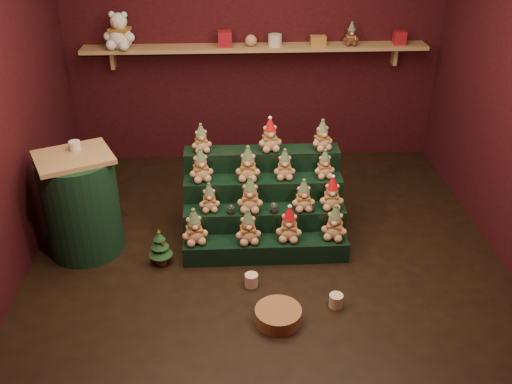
{
  "coord_description": "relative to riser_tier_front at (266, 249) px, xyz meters",
  "views": [
    {
      "loc": [
        -0.29,
        -4.03,
        2.9
      ],
      "look_at": [
        -0.07,
        0.25,
        0.48
      ],
      "focal_mm": 40.0,
      "sensor_mm": 36.0,
      "label": 1
    }
  ],
  "objects": [
    {
      "name": "front_wall",
      "position": [
        0.0,
        -2.0,
        1.31
      ],
      "size": [
        4.0,
        0.1,
        2.8
      ],
      "primitive_type": "cube",
      "color": "black",
      "rests_on": "ground"
    },
    {
      "name": "snow_globe_b",
      "position": [
        0.08,
        0.16,
        0.32
      ],
      "size": [
        0.07,
        0.07,
        0.09
      ],
      "color": "black",
      "rests_on": "riser_tier_midfront"
    },
    {
      "name": "gift_tin_red_a",
      "position": [
        -0.31,
        1.9,
        1.31
      ],
      "size": [
        0.14,
        0.14,
        0.16
      ],
      "primitive_type": "cube",
      "color": "#AB1A26",
      "rests_on": "back_shelf"
    },
    {
      "name": "teddy_8",
      "position": [
        -0.54,
        0.44,
        0.6
      ],
      "size": [
        0.25,
        0.24,
        0.29
      ],
      "primitive_type": null,
      "rotation": [
        0.0,
        0.0,
        0.27
      ],
      "color": "tan",
      "rests_on": "riser_tier_midback"
    },
    {
      "name": "back_shelf",
      "position": [
        0.0,
        1.92,
        1.2
      ],
      "size": [
        3.6,
        0.26,
        0.24
      ],
      "color": "#A28651",
      "rests_on": "ground"
    },
    {
      "name": "teddy_13",
      "position": [
        0.07,
        0.65,
        0.78
      ],
      "size": [
        0.24,
        0.22,
        0.29
      ],
      "primitive_type": null,
      "rotation": [
        0.0,
        0.0,
        0.16
      ],
      "color": "tan",
      "rests_on": "riser_tier_back"
    },
    {
      "name": "teddy_7",
      "position": [
        0.58,
        0.21,
        0.42
      ],
      "size": [
        0.22,
        0.2,
        0.29
      ],
      "primitive_type": null,
      "rotation": [
        0.0,
        0.0,
        -0.06
      ],
      "color": "tan",
      "rests_on": "riser_tier_midfront"
    },
    {
      "name": "riser_tier_midback",
      "position": [
        0.0,
        0.44,
        0.18
      ],
      "size": [
        1.4,
        0.22,
        0.54
      ],
      "primitive_type": "cube",
      "color": "black",
      "rests_on": "ground"
    },
    {
      "name": "table_ornament",
      "position": [
        -1.55,
        0.33,
        0.86
      ],
      "size": [
        0.09,
        0.09,
        0.08
      ],
      "primitive_type": "cylinder",
      "color": "beige",
      "rests_on": "side_table"
    },
    {
      "name": "teddy_3",
      "position": [
        0.58,
        0.02,
        0.24
      ],
      "size": [
        0.27,
        0.25,
        0.31
      ],
      "primitive_type": null,
      "rotation": [
        0.0,
        0.0,
        -0.32
      ],
      "color": "tan",
      "rests_on": "riser_tier_front"
    },
    {
      "name": "teddy_1",
      "position": [
        -0.15,
        -0.01,
        0.24
      ],
      "size": [
        0.24,
        0.22,
        0.3
      ],
      "primitive_type": null,
      "rotation": [
        0.0,
        0.0,
        0.13
      ],
      "color": "tan",
      "rests_on": "riser_tier_front"
    },
    {
      "name": "gift_tin_red_b",
      "position": [
        1.51,
        1.9,
        1.3
      ],
      "size": [
        0.12,
        0.12,
        0.14
      ],
      "primitive_type": "cube",
      "color": "#AB1A26",
      "rests_on": "back_shelf"
    },
    {
      "name": "mug_right",
      "position": [
        0.49,
        -0.65,
        -0.04
      ],
      "size": [
        0.11,
        0.11,
        0.11
      ],
      "primitive_type": "cylinder",
      "color": "beige",
      "rests_on": "ground"
    },
    {
      "name": "riser_tier_front",
      "position": [
        0.0,
        0.0,
        0.0
      ],
      "size": [
        1.4,
        0.22,
        0.18
      ],
      "primitive_type": "cube",
      "color": "black",
      "rests_on": "ground"
    },
    {
      "name": "riser_tier_back",
      "position": [
        0.0,
        0.66,
        0.27
      ],
      "size": [
        1.4,
        0.22,
        0.72
      ],
      "primitive_type": "cube",
      "color": "black",
      "rests_on": "ground"
    },
    {
      "name": "white_bear",
      "position": [
        -1.37,
        1.89,
        1.46
      ],
      "size": [
        0.39,
        0.37,
        0.46
      ],
      "primitive_type": null,
      "rotation": [
        0.0,
        0.0,
        -0.24
      ],
      "color": "white",
      "rests_on": "back_shelf"
    },
    {
      "name": "brown_bear",
      "position": [
        0.99,
        1.89,
        1.34
      ],
      "size": [
        0.17,
        0.15,
        0.23
      ],
      "primitive_type": null,
      "rotation": [
        0.0,
        0.0,
        -0.02
      ],
      "color": "#522C1B",
      "rests_on": "back_shelf"
    },
    {
      "name": "riser_tier_midfront",
      "position": [
        0.0,
        0.22,
        0.09
      ],
      "size": [
        1.4,
        0.22,
        0.36
      ],
      "primitive_type": "cube",
      "color": "black",
      "rests_on": "ground"
    },
    {
      "name": "teddy_0",
      "position": [
        -0.6,
        0.01,
        0.24
      ],
      "size": [
        0.26,
        0.25,
        0.31
      ],
      "primitive_type": null,
      "rotation": [
        0.0,
        0.0,
        0.26
      ],
      "color": "tan",
      "rests_on": "riser_tier_front"
    },
    {
      "name": "teddy_4",
      "position": [
        -0.47,
        0.23,
        0.4
      ],
      "size": [
        0.19,
        0.18,
        0.25
      ],
      "primitive_type": null,
      "rotation": [
        0.0,
        0.0,
        0.08
      ],
      "color": "tan",
      "rests_on": "riser_tier_midfront"
    },
    {
      "name": "teddy_5",
      "position": [
        -0.12,
        0.21,
        0.42
      ],
      "size": [
        0.24,
        0.22,
        0.31
      ],
      "primitive_type": null,
      "rotation": [
        0.0,
        0.0,
        -0.11
      ],
      "color": "tan",
      "rests_on": "riser_tier_midfront"
    },
    {
      "name": "back_wall",
      "position": [
        0.0,
        2.1,
        1.31
      ],
      "size": [
        4.0,
        0.1,
        2.8
      ],
      "primitive_type": "cube",
      "color": "black",
      "rests_on": "ground"
    },
    {
      "name": "teddy_9",
      "position": [
        -0.13,
        0.44,
        0.6
      ],
      "size": [
        0.24,
        0.22,
        0.3
      ],
      "primitive_type": null,
      "rotation": [
        0.0,
        0.0,
        -0.12
      ],
      "color": "tan",
      "rests_on": "riser_tier_midback"
    },
    {
      "name": "mug_left",
      "position": [
        -0.14,
        -0.37,
        -0.04
      ],
      "size": [
        0.11,
        0.11,
        0.11
      ],
      "primitive_type": "cylinder",
      "color": "beige",
      "rests_on": "ground"
    },
    {
      "name": "teddy_6",
      "position": [
        0.33,
        0.2,
        0.41
      ],
      "size": [
        0.21,
        0.19,
        0.28
      ],
      "primitive_type": null,
      "rotation": [
        0.0,
        0.0,
        0.05
      ],
      "color": "tan",
      "rests_on": "riser_tier_midfront"
    },
    {
      "name": "teddy_2",
      "position": [
        0.19,
        0.01,
        0.24
      ],
      "size": [
        0.25,
        0.23,
        0.31
      ],
      "primitive_type": null,
      "rotation": [
        0.0,
        0.0,
        -0.16
      ],
      "color": "tan",
      "rests_on": "riser_tier_front"
    },
    {
      "name": "shelf_plush_ball",
      "position": [
        -0.04,
        1.9,
        1.29
      ],
      "size": [
        0.12,
        0.12,
        0.12
      ],
      "primitive_type": "sphere",
      "color": "tan",
      "rests_on": "back_shelf"
    },
    {
      "name": "teddy_11",
      "position": [
        0.54,
        0.45,
        0.58
      ],
      "size": [
        0.2,
        0.18,
        0.25
      ],
      "primitive_type": null,
      "rotation": [
        0.0,
        0.0,
        0.11
      ],
      "color": "tan",
      "rests_on": "riser_tier_midback"
    },
    {
      "name": "snow_globe_a",
      "position": [
        -0.29,
        0.16,
        0.31
      ],
      "size": [
        0.06,
        0.06,
        0.09
      ],
      "color": "black",
      "rests_on": "riser_tier_midfront"
    },
    {
      "name": "wicker_basket",
      "position": [
        0.04,
        -0.79,
        -0.04
      ],
      "size": [
        0.35,
        0.35,
        0.11
      ],
      "primitive_type": "cylinder",
      "rotation": [
        0.0,
        0.0,
        0.01
      ],
      "color": "#90613A",
      "rests_on": "ground"
    },
    {
      "name": "teddy_14",
      "position": [
        0.54,
        0.64,
        0.77
      ],
      "size": [
        0.24,
        0.23,
        0.27
      ],
      "primitive_type": null,
      "rotation": [
        0.0,
        0.0,
        0.36
      ],
      "color": "tan",
      "rests_on": "riser_tier_back"
    },
    {
      "name": "teddy_12",
      "position": [
        -0.54,
        0.65,
        0.76
      ],
      "size": [
        0.21,
        0.2,
        0.25
      ],
      "primitive_type": null,
      "rotation": [
        0.0,
        0.0,
        0.22
      ],
      "color": "tan",
      "rests_on": "riser_tier_back"
    },
    {
      "name": "gift_tin_cream",
      "position": [
        0.2,
        1.9,
        1.29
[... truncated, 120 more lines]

